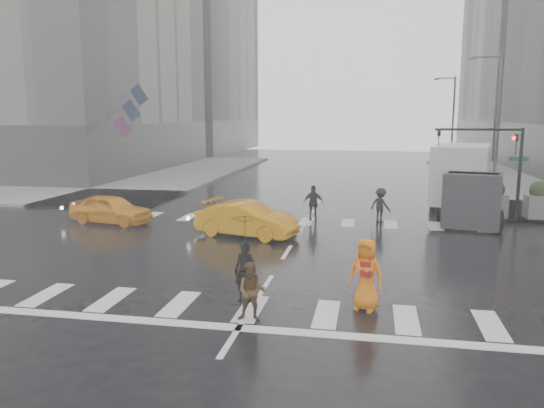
% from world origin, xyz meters
% --- Properties ---
extents(ground, '(120.00, 120.00, 0.00)m').
position_xyz_m(ground, '(0.00, 0.00, 0.00)').
color(ground, black).
rests_on(ground, ground).
extents(sidewalk_nw, '(35.00, 35.00, 0.15)m').
position_xyz_m(sidewalk_nw, '(-19.50, 17.50, 0.07)').
color(sidewalk_nw, slate).
rests_on(sidewalk_nw, ground).
extents(building_nw_far, '(26.05, 26.05, 44.00)m').
position_xyz_m(building_nw_far, '(-29.00, 56.00, 20.19)').
color(building_nw_far, '#66635E').
rests_on(building_nw_far, ground).
extents(road_markings, '(18.00, 48.00, 0.01)m').
position_xyz_m(road_markings, '(0.00, 0.00, 0.01)').
color(road_markings, silver).
rests_on(road_markings, ground).
extents(traffic_signal_pole, '(4.45, 0.42, 4.50)m').
position_xyz_m(traffic_signal_pole, '(9.01, 8.01, 3.22)').
color(traffic_signal_pole, black).
rests_on(traffic_signal_pole, ground).
extents(street_lamp_near, '(2.15, 0.22, 9.00)m').
position_xyz_m(street_lamp_near, '(10.87, 18.00, 4.95)').
color(street_lamp_near, '#59595B').
rests_on(street_lamp_near, ground).
extents(street_lamp_far, '(2.15, 0.22, 9.00)m').
position_xyz_m(street_lamp_far, '(10.87, 38.00, 4.95)').
color(street_lamp_far, '#59595B').
rests_on(street_lamp_far, ground).
extents(planter_west, '(1.10, 1.10, 1.80)m').
position_xyz_m(planter_west, '(7.00, 8.20, 0.98)').
color(planter_west, slate).
rests_on(planter_west, ground).
extents(planter_mid, '(1.10, 1.10, 1.80)m').
position_xyz_m(planter_mid, '(9.00, 8.20, 0.98)').
color(planter_mid, slate).
rests_on(planter_mid, ground).
extents(planter_east, '(1.10, 1.10, 1.80)m').
position_xyz_m(planter_east, '(11.00, 8.20, 0.98)').
color(planter_east, slate).
rests_on(planter_east, ground).
extents(flag_cluster, '(2.87, 3.06, 4.69)m').
position_xyz_m(flag_cluster, '(-15.08, 18.50, 5.64)').
color(flag_cluster, '#59595B').
rests_on(flag_cluster, ground).
extents(pedestrian_black, '(1.18, 1.19, 2.43)m').
position_xyz_m(pedestrian_black, '(-0.28, -5.49, 1.61)').
color(pedestrian_black, black).
rests_on(pedestrian_black, ground).
extents(pedestrian_brown, '(0.77, 0.62, 1.49)m').
position_xyz_m(pedestrian_brown, '(0.20, -6.76, 0.75)').
color(pedestrian_brown, '#48321A').
rests_on(pedestrian_brown, ground).
extents(pedestrian_orange, '(1.09, 0.90, 1.91)m').
position_xyz_m(pedestrian_orange, '(2.97, -5.48, 0.96)').
color(pedestrian_orange, orange).
rests_on(pedestrian_orange, ground).
extents(pedestrian_far_a, '(1.04, 0.65, 1.73)m').
position_xyz_m(pedestrian_far_a, '(0.31, 6.21, 0.87)').
color(pedestrian_far_a, black).
rests_on(pedestrian_far_a, ground).
extents(pedestrian_far_b, '(1.23, 1.08, 1.66)m').
position_xyz_m(pedestrian_far_b, '(3.49, 6.42, 0.83)').
color(pedestrian_far_b, black).
rests_on(pedestrian_far_b, ground).
extents(taxi_front, '(4.28, 2.39, 1.38)m').
position_xyz_m(taxi_front, '(-9.07, 3.82, 0.69)').
color(taxi_front, orange).
rests_on(taxi_front, ground).
extents(taxi_mid, '(4.58, 2.58, 1.43)m').
position_xyz_m(taxi_mid, '(-2.11, 2.29, 0.72)').
color(taxi_mid, orange).
rests_on(taxi_mid, ground).
extents(taxi_rear, '(4.15, 2.61, 1.26)m').
position_xyz_m(taxi_rear, '(-2.32, 4.12, 0.63)').
color(taxi_rear, orange).
rests_on(taxi_rear, ground).
extents(box_truck, '(2.53, 6.76, 3.59)m').
position_xyz_m(box_truck, '(7.50, 8.14, 1.92)').
color(box_truck, silver).
rests_on(box_truck, ground).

